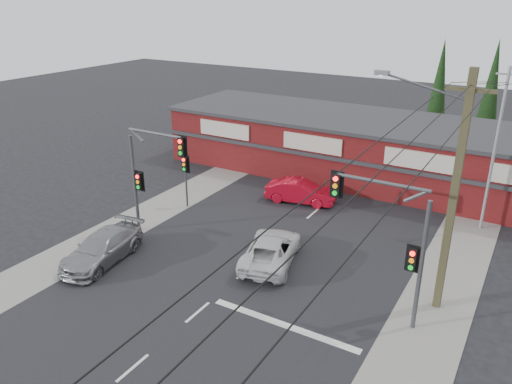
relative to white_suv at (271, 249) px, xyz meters
The scene contains 18 objects.
ground 2.83m from the white_suv, 102.75° to the right, with size 120.00×120.00×0.00m, color black.
road_strip 2.50m from the white_suv, 104.59° to the left, with size 14.00×70.00×0.01m, color black.
verge_left 9.42m from the white_suv, 165.67° to the left, with size 3.00×70.00×0.02m, color gray.
verge_right 8.26m from the white_suv, 16.41° to the left, with size 3.00×70.00×0.02m, color gray.
stop_line 5.12m from the white_suv, 55.26° to the right, with size 6.50×0.35×0.01m, color silver.
white_suv is the anchor object (origin of this frame).
silver_suv 8.34m from the white_suv, 149.98° to the right, with size 2.02×4.96×1.44m, color gray.
red_sedan 7.83m from the white_suv, 105.26° to the left, with size 1.53×4.38×1.44m, color #B00A1D.
lane_dashes 5.34m from the white_suv, 96.56° to the right, with size 0.12×32.42×0.01m.
shop_building 14.47m from the white_suv, 96.38° to the left, with size 27.30×8.40×4.22m.
conifer_near 22.05m from the white_suv, 82.27° to the left, with size 1.80×1.80×9.25m.
conifer_far 24.66m from the white_suv, 74.67° to the left, with size 1.80×1.80×9.25m.
traffic_mast_left 7.77m from the white_suv, behind, with size 3.77×0.27×5.97m.
traffic_mast_right 7.25m from the white_suv, 14.95° to the right, with size 3.96×0.27×5.97m.
pedestal_signal 8.66m from the white_suv, 156.89° to the left, with size 0.55×0.27×3.38m.
utility_pole 9.08m from the white_suv, ahead, with size 4.38×0.59×10.00m.
steel_pole 13.17m from the white_suv, 48.01° to the left, with size 1.20×0.16×9.00m.
power_lines 12.57m from the white_suv, 33.17° to the right, with size 2.01×29.00×1.22m.
Camera 1 is at (10.97, -16.37, 12.50)m, focal length 35.00 mm.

